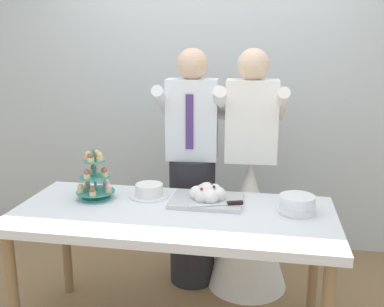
# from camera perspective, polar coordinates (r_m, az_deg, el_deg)

# --- Properties ---
(rear_wall) EXTENTS (5.20, 0.10, 2.90)m
(rear_wall) POSITION_cam_1_polar(r_m,az_deg,el_deg) (3.67, 2.13, 10.36)
(rear_wall) COLOR silver
(rear_wall) RESTS_ON ground_plane
(dessert_table) EXTENTS (1.80, 0.80, 0.78)m
(dessert_table) POSITION_cam_1_polar(r_m,az_deg,el_deg) (2.50, -2.52, -9.08)
(dessert_table) COLOR silver
(dessert_table) RESTS_ON ground_plane
(cupcake_stand) EXTENTS (0.23, 0.23, 0.31)m
(cupcake_stand) POSITION_cam_1_polar(r_m,az_deg,el_deg) (2.69, -12.47, -3.33)
(cupcake_stand) COLOR teal
(cupcake_stand) RESTS_ON dessert_table
(main_cake_tray) EXTENTS (0.43, 0.32, 0.13)m
(main_cake_tray) POSITION_cam_1_polar(r_m,az_deg,el_deg) (2.59, 1.98, -5.52)
(main_cake_tray) COLOR silver
(main_cake_tray) RESTS_ON dessert_table
(plate_stack) EXTENTS (0.20, 0.20, 0.10)m
(plate_stack) POSITION_cam_1_polar(r_m,az_deg,el_deg) (2.50, 13.48, -6.42)
(plate_stack) COLOR white
(plate_stack) RESTS_ON dessert_table
(round_cake) EXTENTS (0.24, 0.24, 0.08)m
(round_cake) POSITION_cam_1_polar(r_m,az_deg,el_deg) (2.70, -5.57, -4.86)
(round_cake) COLOR white
(round_cake) RESTS_ON dessert_table
(person_groom) EXTENTS (0.49, 0.52, 1.66)m
(person_groom) POSITION_cam_1_polar(r_m,az_deg,el_deg) (3.07, 0.08, -3.75)
(person_groom) COLOR #232328
(person_groom) RESTS_ON ground_plane
(person_bride) EXTENTS (0.56, 0.56, 1.66)m
(person_bride) POSITION_cam_1_polar(r_m,az_deg,el_deg) (3.09, 7.37, -6.98)
(person_bride) COLOR white
(person_bride) RESTS_ON ground_plane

